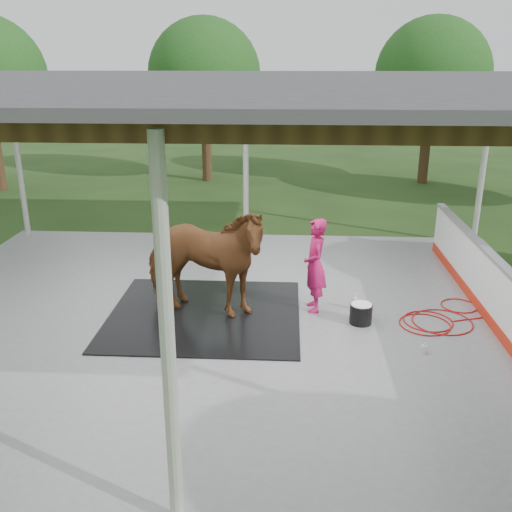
# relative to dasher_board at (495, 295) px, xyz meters

# --- Properties ---
(ground) EXTENTS (100.00, 100.00, 0.00)m
(ground) POSITION_rel_dasher_board_xyz_m (-4.60, 0.00, -0.59)
(ground) COLOR #1E3814
(concrete_slab) EXTENTS (12.00, 10.00, 0.05)m
(concrete_slab) POSITION_rel_dasher_board_xyz_m (-4.60, 0.00, -0.57)
(concrete_slab) COLOR slate
(concrete_slab) RESTS_ON ground
(pavilion_structure) EXTENTS (12.60, 10.60, 4.05)m
(pavilion_structure) POSITION_rel_dasher_board_xyz_m (-4.60, -0.00, 3.37)
(pavilion_structure) COLOR beige
(pavilion_structure) RESTS_ON ground
(dasher_board) EXTENTS (0.16, 8.00, 1.15)m
(dasher_board) POSITION_rel_dasher_board_xyz_m (0.00, 0.00, 0.00)
(dasher_board) COLOR red
(dasher_board) RESTS_ON concrete_slab
(tree_belt) EXTENTS (28.00, 28.00, 5.80)m
(tree_belt) POSITION_rel_dasher_board_xyz_m (-4.30, 0.90, 3.20)
(tree_belt) COLOR #382314
(tree_belt) RESTS_ON ground
(rubber_mat) EXTENTS (3.38, 3.17, 0.03)m
(rubber_mat) POSITION_rel_dasher_board_xyz_m (-5.01, 0.09, -0.53)
(rubber_mat) COLOR black
(rubber_mat) RESTS_ON concrete_slab
(horse) EXTENTS (2.57, 1.65, 2.01)m
(horse) POSITION_rel_dasher_board_xyz_m (-5.01, 0.09, 0.49)
(horse) COLOR brown
(horse) RESTS_ON rubber_mat
(handler) EXTENTS (0.49, 0.67, 1.71)m
(handler) POSITION_rel_dasher_board_xyz_m (-3.05, 0.43, 0.31)
(handler) COLOR #B71353
(handler) RESTS_ON concrete_slab
(wash_bucket) EXTENTS (0.39, 0.39, 0.36)m
(wash_bucket) POSITION_rel_dasher_board_xyz_m (-2.26, -0.10, -0.36)
(wash_bucket) COLOR black
(wash_bucket) RESTS_ON concrete_slab
(soap_bottle_a) EXTENTS (0.17, 0.17, 0.30)m
(soap_bottle_a) POSITION_rel_dasher_board_xyz_m (-2.31, 0.49, -0.39)
(soap_bottle_a) COLOR silver
(soap_bottle_a) RESTS_ON concrete_slab
(soap_bottle_b) EXTENTS (0.10, 0.10, 0.18)m
(soap_bottle_b) POSITION_rel_dasher_board_xyz_m (-1.39, -1.10, -0.46)
(soap_bottle_b) COLOR #338CD8
(soap_bottle_b) RESTS_ON concrete_slab
(hose_coil) EXTENTS (2.14, 1.60, 0.02)m
(hose_coil) POSITION_rel_dasher_board_xyz_m (-0.89, 0.08, -0.53)
(hose_coil) COLOR #A7100B
(hose_coil) RESTS_ON concrete_slab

